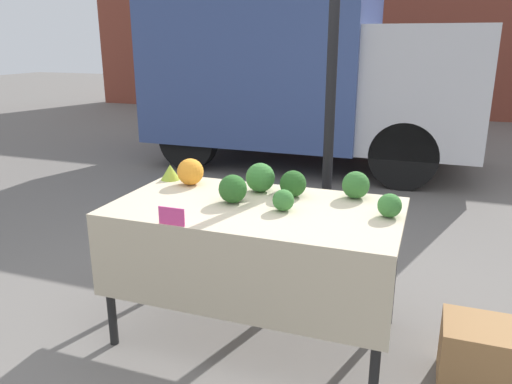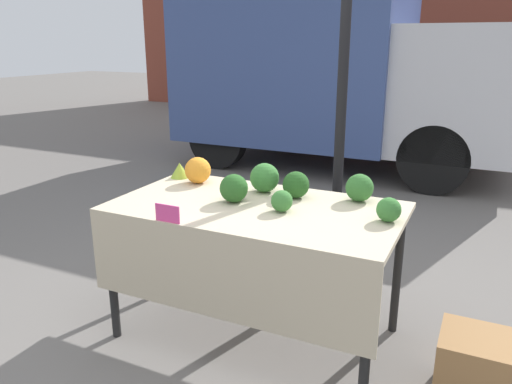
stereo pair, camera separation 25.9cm
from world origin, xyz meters
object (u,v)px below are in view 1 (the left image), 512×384
(parked_truck, at_px, (302,70))
(price_sign, at_px, (172,216))
(produce_crate, at_px, (492,359))
(orange_cauliflower, at_px, (190,172))

(parked_truck, relative_size, price_sign, 30.01)
(produce_crate, bearing_deg, parked_truck, 116.19)
(price_sign, xyz_separation_m, produce_crate, (1.59, 0.36, -0.69))
(parked_truck, xyz_separation_m, produce_crate, (2.21, -4.48, -1.14))
(parked_truck, xyz_separation_m, price_sign, (0.61, -4.84, -0.45))
(produce_crate, bearing_deg, orange_cauliflower, 169.68)
(parked_truck, height_order, price_sign, parked_truck)
(orange_cauliflower, bearing_deg, parked_truck, 95.04)
(parked_truck, distance_m, price_sign, 4.90)
(parked_truck, bearing_deg, orange_cauliflower, -84.96)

